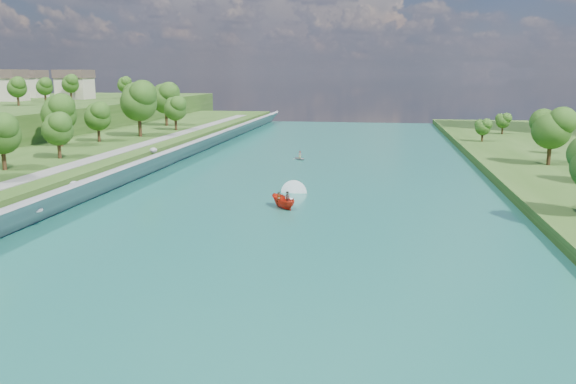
# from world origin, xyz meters

# --- Properties ---
(ground) EXTENTS (260.00, 260.00, 0.00)m
(ground) POSITION_xyz_m (0.00, 0.00, 0.00)
(ground) COLOR #2D5119
(ground) RESTS_ON ground
(river_water) EXTENTS (55.00, 240.00, 0.10)m
(river_water) POSITION_xyz_m (0.00, 20.00, 0.05)
(river_water) COLOR #185C51
(river_water) RESTS_ON ground
(ridge_west) EXTENTS (60.00, 120.00, 9.00)m
(ridge_west) POSITION_xyz_m (-82.50, 95.00, 4.50)
(ridge_west) COLOR #2D5119
(ridge_west) RESTS_ON ground
(riprap_bank) EXTENTS (3.86, 236.00, 4.29)m
(riprap_bank) POSITION_xyz_m (-25.85, 19.41, 1.81)
(riprap_bank) COLOR slate
(riprap_bank) RESTS_ON ground
(riverside_path) EXTENTS (3.00, 200.00, 0.10)m
(riverside_path) POSITION_xyz_m (-32.50, 20.00, 3.55)
(riverside_path) COLOR gray
(riverside_path) RESTS_ON berm_west
(ridge_houses) EXTENTS (29.50, 29.50, 8.40)m
(ridge_houses) POSITION_xyz_m (-88.67, 100.00, 13.31)
(ridge_houses) COLOR beige
(ridge_houses) RESTS_ON ridge_west
(trees_ridge) EXTENTS (15.75, 43.47, 8.35)m
(trees_ridge) POSITION_xyz_m (-72.11, 88.19, 12.91)
(trees_ridge) COLOR #1B4412
(trees_ridge) RESTS_ON ridge_west
(motorboat) EXTENTS (4.09, 19.04, 2.03)m
(motorboat) POSITION_xyz_m (-0.98, 15.34, 0.85)
(motorboat) COLOR red
(motorboat) RESTS_ON river_water
(raft) EXTENTS (3.44, 3.68, 1.64)m
(raft) POSITION_xyz_m (-4.56, 53.50, 0.47)
(raft) COLOR #92969A
(raft) RESTS_ON river_water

